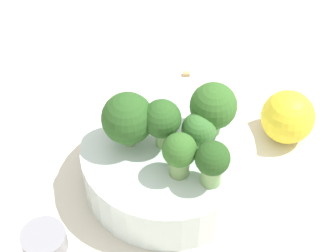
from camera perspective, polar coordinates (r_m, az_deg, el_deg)
The scene contains 11 objects.
ground_plane at distance 0.60m, azimuth 0.00°, elevation -5.44°, with size 3.00×3.00×0.00m, color beige.
bowl at distance 0.58m, azimuth 0.00°, elevation -3.83°, with size 0.17×0.17×0.05m, color silver.
broccoli_floret_0 at distance 0.53m, azimuth -0.76°, elevation 0.42°, with size 0.04×0.04×0.06m.
broccoli_floret_1 at distance 0.55m, azimuth 4.63°, elevation 1.92°, with size 0.05×0.05×0.06m.
broccoli_floret_2 at distance 0.51m, azimuth 4.52°, elevation -3.63°, with size 0.03×0.03×0.05m.
broccoli_floret_3 at distance 0.51m, azimuth 1.18°, elevation -2.78°, with size 0.03×0.03×0.05m.
broccoli_floret_4 at distance 0.53m, azimuth -4.11°, elevation 0.73°, with size 0.05×0.05×0.06m.
broccoli_floret_5 at distance 0.54m, azimuth 3.15°, elevation -0.51°, with size 0.03×0.03×0.04m.
lemon_wedge at distance 0.63m, azimuth 12.07°, elevation 0.90°, with size 0.06×0.06×0.06m, color yellow.
almond_crumb_1 at distance 0.66m, azimuth 10.24°, elevation 1.08°, with size 0.01×0.00×0.01m, color #AD7F4C.
almond_crumb_2 at distance 0.71m, azimuth 1.88°, elevation 5.42°, with size 0.01×0.01×0.01m, color tan.
Camera 1 is at (-0.16, 0.33, 0.47)m, focal length 60.00 mm.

